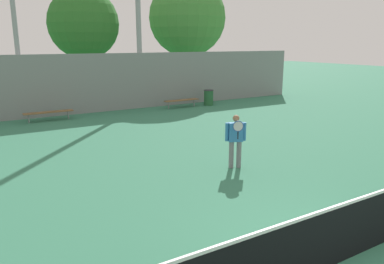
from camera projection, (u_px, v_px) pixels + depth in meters
name	position (u px, v px, depth m)	size (l,w,h in m)	color
ground_plane	(340.00, 261.00, 6.20)	(100.00, 100.00, 0.00)	#337556
tennis_net	(344.00, 232.00, 6.07)	(10.97, 0.09, 1.06)	#195128
tennis_player	(236.00, 138.00, 10.65)	(0.56, 0.51, 1.55)	slate
bench_courtside_near	(182.00, 100.00, 20.82)	(2.05, 0.40, 0.42)	brown
bench_courtside_far	(49.00, 112.00, 17.25)	(2.19, 0.40, 0.42)	brown
light_pole_far_right	(13.00, 3.00, 16.93)	(0.90, 0.60, 8.49)	#939399
trash_bin	(209.00, 98.00, 21.54)	(0.56, 0.56, 0.88)	#235B33
back_fence	(81.00, 84.00, 18.73)	(27.77, 0.06, 2.99)	gray
tree_green_tall	(84.00, 24.00, 24.18)	(4.55, 4.55, 7.00)	brown
tree_dark_dense	(187.00, 18.00, 26.83)	(5.51, 5.51, 8.02)	brown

